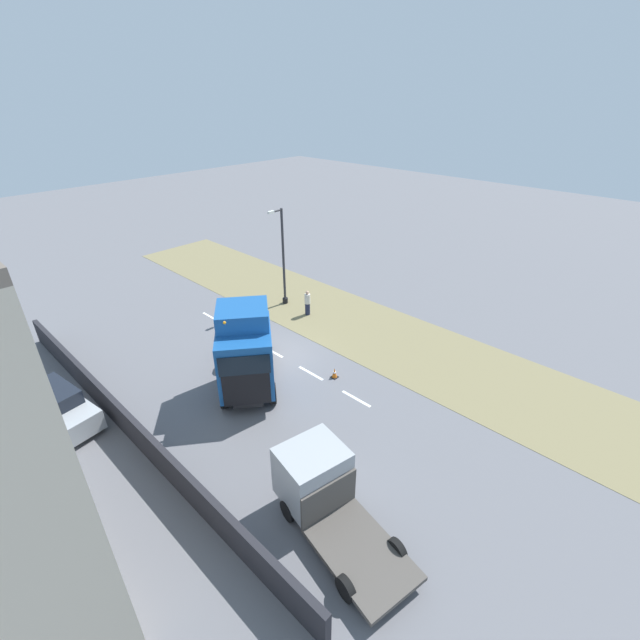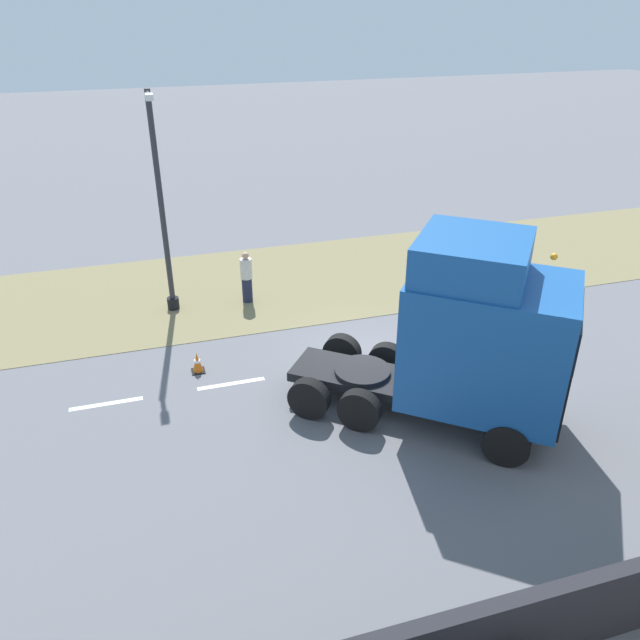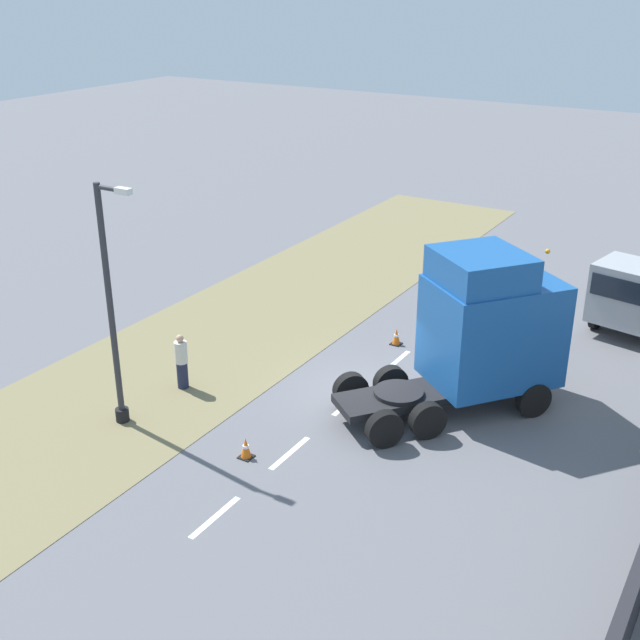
{
  "view_description": "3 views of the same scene",
  "coord_description": "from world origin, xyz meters",
  "px_view_note": "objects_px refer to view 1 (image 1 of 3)",
  "views": [
    {
      "loc": [
        13.63,
        16.05,
        13.72
      ],
      "look_at": [
        -2.32,
        1.0,
        1.85
      ],
      "focal_mm": 24.0,
      "sensor_mm": 36.0,
      "label": 1
    },
    {
      "loc": [
        14.02,
        -5.63,
        9.29
      ],
      "look_at": [
        0.89,
        -1.69,
        2.04
      ],
      "focal_mm": 35.0,
      "sensor_mm": 36.0,
      "label": 2
    },
    {
      "loc": [
        10.06,
        -18.97,
        11.67
      ],
      "look_at": [
        -1.33,
        -0.15,
        2.17
      ],
      "focal_mm": 45.0,
      "sensor_mm": 36.0,
      "label": 3
    }
  ],
  "objects_px": {
    "traffic_cone_lead": "(242,320)",
    "traffic_cone_trailing": "(334,373)",
    "lamp_post": "(283,263)",
    "parked_car": "(58,406)",
    "pedestrian": "(307,303)",
    "lorry_cab": "(246,352)",
    "flatbed_truck": "(320,486)"
  },
  "relations": [
    {
      "from": "traffic_cone_trailing",
      "to": "lorry_cab",
      "type": "bearing_deg",
      "value": -31.98
    },
    {
      "from": "pedestrian",
      "to": "lamp_post",
      "type": "bearing_deg",
      "value": -92.24
    },
    {
      "from": "lamp_post",
      "to": "traffic_cone_trailing",
      "type": "bearing_deg",
      "value": 63.62
    },
    {
      "from": "flatbed_truck",
      "to": "traffic_cone_lead",
      "type": "xyz_separation_m",
      "value": [
        -6.89,
        -13.53,
        -1.12
      ]
    },
    {
      "from": "flatbed_truck",
      "to": "pedestrian",
      "type": "relative_size",
      "value": 3.33
    },
    {
      "from": "lamp_post",
      "to": "pedestrian",
      "type": "distance_m",
      "value": 3.32
    },
    {
      "from": "parked_car",
      "to": "pedestrian",
      "type": "distance_m",
      "value": 15.55
    },
    {
      "from": "lorry_cab",
      "to": "traffic_cone_trailing",
      "type": "distance_m",
      "value": 5.03
    },
    {
      "from": "lamp_post",
      "to": "traffic_cone_trailing",
      "type": "xyz_separation_m",
      "value": [
        4.3,
        8.66,
        -2.83
      ]
    },
    {
      "from": "lorry_cab",
      "to": "traffic_cone_lead",
      "type": "bearing_deg",
      "value": -86.7
    },
    {
      "from": "traffic_cone_trailing",
      "to": "traffic_cone_lead",
      "type": "bearing_deg",
      "value": -91.8
    },
    {
      "from": "parked_car",
      "to": "traffic_cone_trailing",
      "type": "relative_size",
      "value": 8.24
    },
    {
      "from": "lamp_post",
      "to": "traffic_cone_lead",
      "type": "relative_size",
      "value": 11.87
    },
    {
      "from": "lamp_post",
      "to": "traffic_cone_lead",
      "type": "xyz_separation_m",
      "value": [
        4.04,
        0.3,
        -2.83
      ]
    },
    {
      "from": "lamp_post",
      "to": "traffic_cone_lead",
      "type": "distance_m",
      "value": 4.94
    },
    {
      "from": "flatbed_truck",
      "to": "traffic_cone_lead",
      "type": "relative_size",
      "value": 10.21
    },
    {
      "from": "flatbed_truck",
      "to": "traffic_cone_trailing",
      "type": "height_order",
      "value": "flatbed_truck"
    },
    {
      "from": "parked_car",
      "to": "lamp_post",
      "type": "bearing_deg",
      "value": 178.51
    },
    {
      "from": "lamp_post",
      "to": "pedestrian",
      "type": "height_order",
      "value": "lamp_post"
    },
    {
      "from": "traffic_cone_lead",
      "to": "parked_car",
      "type": "bearing_deg",
      "value": 7.3
    },
    {
      "from": "flatbed_truck",
      "to": "pedestrian",
      "type": "distance_m",
      "value": 15.72
    },
    {
      "from": "parked_car",
      "to": "pedestrian",
      "type": "relative_size",
      "value": 2.69
    },
    {
      "from": "parked_car",
      "to": "lorry_cab",
      "type": "bearing_deg",
      "value": 141.14
    },
    {
      "from": "pedestrian",
      "to": "traffic_cone_trailing",
      "type": "relative_size",
      "value": 3.06
    },
    {
      "from": "traffic_cone_trailing",
      "to": "lamp_post",
      "type": "bearing_deg",
      "value": -116.38
    },
    {
      "from": "lorry_cab",
      "to": "parked_car",
      "type": "distance_m",
      "value": 8.79
    },
    {
      "from": "flatbed_truck",
      "to": "lamp_post",
      "type": "relative_size",
      "value": 0.86
    },
    {
      "from": "traffic_cone_lead",
      "to": "traffic_cone_trailing",
      "type": "distance_m",
      "value": 8.37
    },
    {
      "from": "lamp_post",
      "to": "flatbed_truck",
      "type": "bearing_deg",
      "value": 51.7
    },
    {
      "from": "traffic_cone_lead",
      "to": "lorry_cab",
      "type": "bearing_deg",
      "value": 55.03
    },
    {
      "from": "lorry_cab",
      "to": "flatbed_truck",
      "type": "xyz_separation_m",
      "value": [
        2.74,
        7.6,
        -0.95
      ]
    },
    {
      "from": "lorry_cab",
      "to": "traffic_cone_trailing",
      "type": "xyz_separation_m",
      "value": [
        -3.89,
        2.43,
        -2.08
      ]
    }
  ]
}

